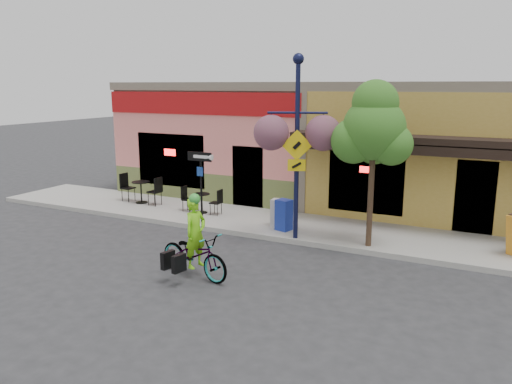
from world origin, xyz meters
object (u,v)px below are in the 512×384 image
Objects in this scene: building at (362,141)px; street_tree at (372,164)px; lamp_post at (297,149)px; newspaper_box_blue at (284,215)px; bicycle at (194,255)px; newspaper_box_grey at (278,213)px; cyclist_rider at (196,243)px; one_way_sign at (201,188)px.

street_tree reaches higher than building.
newspaper_box_blue is (-0.61, 0.59, -2.08)m from lamp_post.
bicycle is (-1.23, -10.25, -1.71)m from building.
lamp_post reaches higher than newspaper_box_grey.
newspaper_box_blue is (0.56, 3.99, 0.08)m from bicycle.
newspaper_box_grey is (-0.33, 0.31, -0.04)m from newspaper_box_blue.
bicycle is at bearing -96.58° from newspaper_box_grey.
cyclist_rider is 4.22m from one_way_sign.
newspaper_box_blue is at bearing 4.17° from bicycle.
street_tree is at bearing -28.80° from cyclist_rider.
building is 6.86m from lamp_post.
bicycle is at bearing -59.33° from one_way_sign.
building is 8.11× the size of one_way_sign.
lamp_post is 3.56m from one_way_sign.
lamp_post reaches higher than cyclist_rider.
newspaper_box_grey is (-1.00, -5.95, -1.68)m from building.
cyclist_rider reaches higher than newspaper_box_grey.
bicycle is at bearing -96.85° from building.
building is 11.11× the size of cyclist_rider.
building is at bearing 77.00° from newspaper_box_grey.
one_way_sign is at bearing -179.85° from street_tree.
newspaper_box_blue is (2.65, 0.37, -0.66)m from one_way_sign.
building is 10.42m from cyclist_rider.
one_way_sign is (-2.09, 3.61, 0.73)m from bicycle.
building is 8.90× the size of bicycle.
street_tree is (2.97, -0.67, 1.81)m from newspaper_box_grey.
newspaper_box_grey is (0.23, 4.30, 0.03)m from bicycle.
newspaper_box_blue is (0.51, 3.99, -0.21)m from cyclist_rider.
cyclist_rider is 0.37× the size of street_tree.
one_way_sign is 2.67× the size of newspaper_box_grey.
one_way_sign is at bearing 154.24° from lamp_post.
street_tree is at bearing 0.82° from one_way_sign.
bicycle is at bearing -82.10° from newspaper_box_blue.
street_tree reaches higher than newspaper_box_blue.
cyclist_rider is 4.31m from newspaper_box_grey.
lamp_post is 2.07m from street_tree.
cyclist_rider is 4.02m from newspaper_box_blue.
building is at bearing 64.11° from one_way_sign.
newspaper_box_grey is at bearing 9.05° from bicycle.
building reaches higher than newspaper_box_blue.
bicycle is 0.46× the size of street_tree.
lamp_post is at bearing -6.08° from cyclist_rider.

